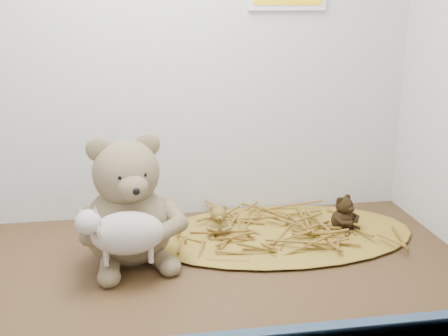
{
  "coord_description": "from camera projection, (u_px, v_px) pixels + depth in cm",
  "views": [
    {
      "loc": [
        -5.61,
        -99.54,
        50.98
      ],
      "look_at": [
        10.88,
        1.7,
        19.86
      ],
      "focal_mm": 45.0,
      "sensor_mm": 36.0,
      "label": 1
    }
  ],
  "objects": [
    {
      "name": "main_teddy",
      "position": [
        127.0,
        200.0,
        1.1
      ],
      "size": [
        25.42,
        26.31,
        26.15
      ],
      "primitive_type": null,
      "rotation": [
        0.0,
        0.0,
        0.22
      ],
      "color": "#827150",
      "rests_on": "shelf_floor"
    },
    {
      "name": "mini_teddy_brown",
      "position": [
        343.0,
        211.0,
        1.26
      ],
      "size": [
        9.06,
        9.18,
        7.98
      ],
      "primitive_type": null,
      "rotation": [
        0.0,
        0.0,
        0.56
      ],
      "color": "black",
      "rests_on": "straw_bed"
    },
    {
      "name": "mini_teddy_tan",
      "position": [
        218.0,
        219.0,
        1.22
      ],
      "size": [
        5.89,
        6.2,
        7.08
      ],
      "primitive_type": null,
      "rotation": [
        0.0,
        0.0,
        -0.03
      ],
      "color": "olive",
      "rests_on": "straw_bed"
    },
    {
      "name": "alcove_shell",
      "position": [
        161.0,
        31.0,
        1.05
      ],
      "size": [
        120.4,
        60.2,
        90.4
      ],
      "color": "#402616",
      "rests_on": "ground"
    },
    {
      "name": "toy_lamb",
      "position": [
        128.0,
        233.0,
        1.02
      ],
      "size": [
        17.47,
        10.66,
        11.29
      ],
      "primitive_type": null,
      "color": "beige",
      "rests_on": "main_teddy"
    },
    {
      "name": "straw_bed",
      "position": [
        281.0,
        233.0,
        1.25
      ],
      "size": [
        60.09,
        34.89,
        1.16
      ],
      "primitive_type": "ellipsoid",
      "color": "olive",
      "rests_on": "shelf_floor"
    }
  ]
}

